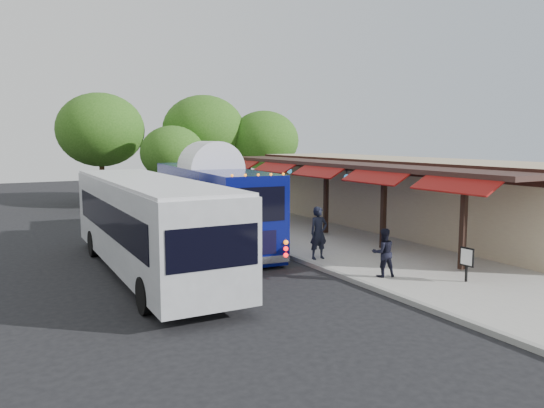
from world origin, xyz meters
TOP-DOWN VIEW (x-y plane):
  - ground at (0.00, 0.00)m, footprint 90.00×90.00m
  - sidewalk at (5.00, 4.00)m, footprint 10.00×40.00m
  - curb at (0.05, 4.00)m, footprint 0.20×40.00m
  - station_shelter at (8.38, 4.00)m, footprint 8.15×20.00m
  - coach_bus at (-1.45, 5.29)m, footprint 3.40×11.34m
  - city_bus at (-5.38, 1.49)m, footprint 2.89×12.17m
  - ped_a at (0.60, -0.09)m, footprint 0.73×0.49m
  - ped_b at (0.99, -3.24)m, footprint 0.91×0.80m
  - ped_c at (1.51, 6.10)m, footprint 0.94×0.40m
  - ped_d at (1.74, 12.88)m, footprint 1.38×1.05m
  - sign_board at (2.85, -5.00)m, footprint 0.08×0.50m
  - tree_left at (1.09, 17.94)m, footprint 4.27×4.27m
  - tree_mid at (4.61, 21.12)m, footprint 6.10×6.10m
  - tree_right at (8.68, 19.21)m, footprint 5.22×5.22m
  - tree_far at (-2.58, 22.60)m, footprint 6.10×6.10m

SIDE VIEW (x-z plane):
  - ground at x=0.00m, z-range 0.00..0.00m
  - sidewalk at x=5.00m, z-range 0.00..0.15m
  - curb at x=0.05m, z-range -0.01..0.15m
  - sign_board at x=2.85m, z-range 0.34..1.43m
  - ped_c at x=1.51m, z-range 0.15..1.73m
  - ped_b at x=0.99m, z-range 0.15..1.74m
  - ped_d at x=1.74m, z-range 0.15..2.04m
  - ped_a at x=0.60m, z-range 0.15..2.11m
  - city_bus at x=-5.38m, z-range 0.17..3.43m
  - station_shelter at x=8.38m, z-range 0.05..3.65m
  - coach_bus at x=-1.45m, z-range 0.13..3.71m
  - tree_left at x=1.09m, z-range 0.91..6.38m
  - tree_right at x=8.68m, z-range 1.11..7.80m
  - tree_far at x=-2.58m, z-range 1.30..9.11m
  - tree_mid at x=4.61m, z-range 1.31..9.12m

